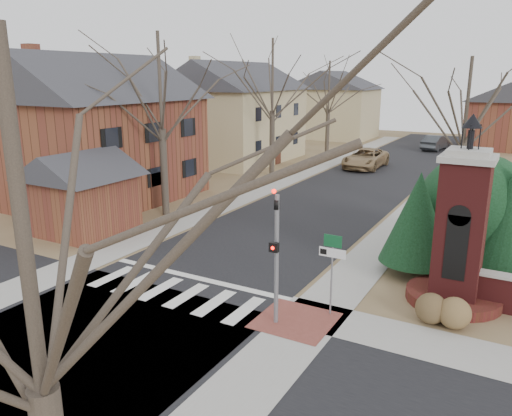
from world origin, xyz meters
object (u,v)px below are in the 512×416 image
Objects in this scene: traffic_signal_pole at (276,246)px; pickup_truck at (366,158)px; brick_gate_monument at (459,243)px; distant_car at (435,143)px; sign_post at (332,259)px.

traffic_signal_pole is 28.96m from pickup_truck.
brick_gate_monument reaches higher than traffic_signal_pole.
pickup_truck is 1.25× the size of distant_car.
brick_gate_monument is (4.70, 4.42, -0.42)m from traffic_signal_pole.
brick_gate_monument is (3.41, 3.01, 0.22)m from sign_post.
traffic_signal_pole is 42.42m from distant_car.
brick_gate_monument is 1.36× the size of distant_car.
sign_post reaches higher than pickup_truck.
brick_gate_monument is at bearing 41.42° from sign_post.
pickup_truck is at bearing 84.50° from distant_car.
pickup_truck is at bearing 113.94° from brick_gate_monument.
brick_gate_monument reaches higher than distant_car.
traffic_signal_pole is 0.95× the size of distant_car.
pickup_truck is (-7.19, 26.89, -1.12)m from sign_post.
sign_post reaches higher than distant_car.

